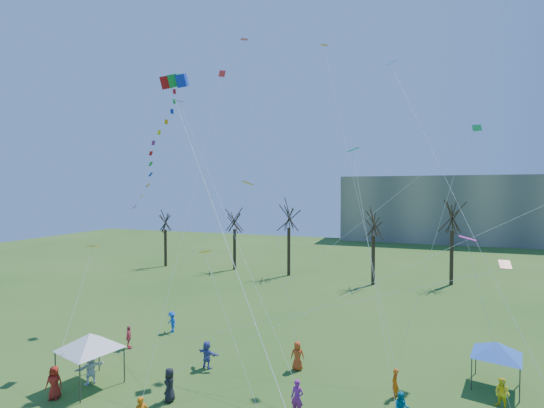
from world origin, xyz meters
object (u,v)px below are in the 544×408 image
(canopy_tent_white, at_px, (90,341))
(big_box_kite, at_px, (160,151))
(distant_building, at_px, (479,209))
(canopy_tent_blue, at_px, (497,349))

(canopy_tent_white, bearing_deg, big_box_kite, 21.39)
(distant_building, xyz_separation_m, canopy_tent_white, (-33.53, -78.16, -4.83))
(big_box_kite, xyz_separation_m, canopy_tent_blue, (18.98, 6.29, -11.74))
(canopy_tent_white, bearing_deg, distant_building, 66.78)
(distant_building, xyz_separation_m, big_box_kite, (-29.57, -76.60, 6.56))
(distant_building, relative_size, canopy_tent_white, 14.77)
(big_box_kite, bearing_deg, distant_building, 68.89)
(distant_building, distance_m, canopy_tent_blue, 71.30)
(canopy_tent_white, xyz_separation_m, canopy_tent_blue, (22.95, 7.84, -0.36))
(big_box_kite, bearing_deg, canopy_tent_white, -158.61)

